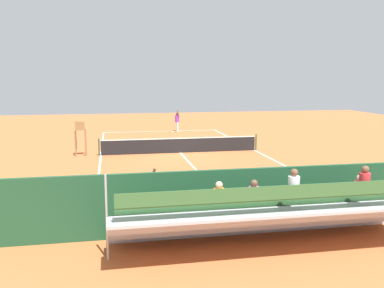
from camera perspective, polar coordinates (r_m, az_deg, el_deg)
The scene contains 12 objects.
ground_plane at distance 27.19m, azimuth -1.59°, elevation -1.19°, with size 60.00×60.00×0.00m, color #BC6033.
court_line_markings at distance 27.23m, azimuth -1.60°, elevation -1.17°, with size 10.10×22.20×0.01m.
tennis_net at distance 27.11m, azimuth -1.60°, elevation -0.14°, with size 10.30×0.10×1.07m.
backdrop_wall at distance 13.69m, azimuth 7.99°, elevation -7.35°, with size 18.00×0.16×2.00m, color #1E4C2D.
bleacher_stand at distance 12.53m, azimuth 10.59°, elevation -9.25°, with size 9.06×2.40×2.48m.
umpire_chair at distance 26.89m, azimuth -14.82°, elevation 1.23°, with size 0.67×0.67×2.14m.
courtside_bench at distance 15.72m, azimuth 18.22°, elevation -7.23°, with size 1.80×0.40×0.93m.
equipment_bag at distance 14.97m, azimuth 12.49°, elevation -9.32°, with size 0.90×0.36×0.36m, color #B22D2D.
tennis_player at distance 37.64m, azimuth -2.03°, elevation 3.24°, with size 0.45×0.56×1.93m.
tennis_racket at distance 37.43m, azimuth -2.66°, elevation 1.66°, with size 0.57×0.32×0.03m.
tennis_ball_near at distance 34.80m, azimuth -1.49°, elevation 1.13°, with size 0.07×0.07×0.07m, color #CCDB33.
line_judge at distance 13.74m, azimuth -5.47°, elevation -7.17°, with size 0.44×0.56×1.93m.
Camera 1 is at (4.31, 26.41, 4.86)m, focal length 39.55 mm.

